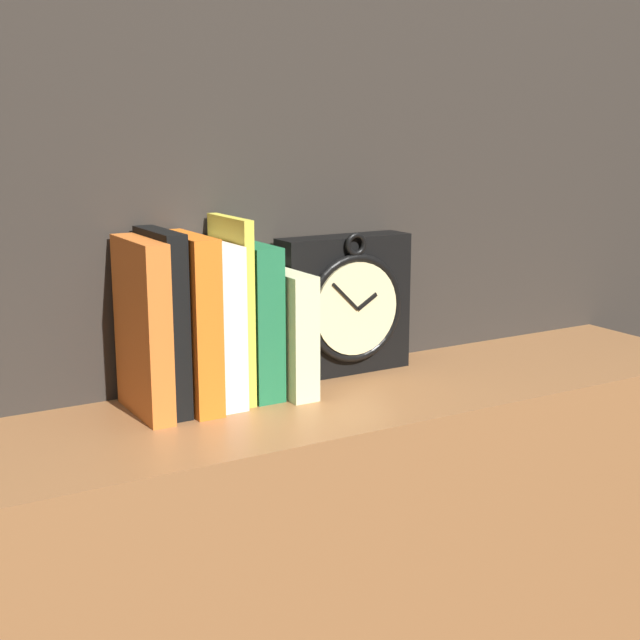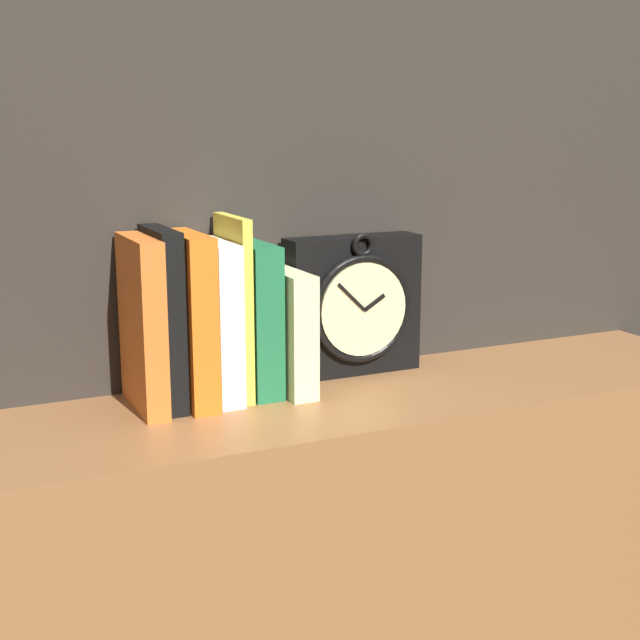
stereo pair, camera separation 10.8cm
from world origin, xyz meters
name	(u,v)px [view 1 (the left image)]	position (x,y,z in m)	size (l,w,h in m)	color
wall_back	(261,119)	(0.00, 0.17, 1.30)	(6.00, 0.05, 2.60)	#2D2823
clock	(345,305)	(0.11, 0.10, 1.02)	(0.21, 0.07, 0.22)	black
book_slot0_orange	(143,328)	(-0.23, 0.07, 1.03)	(0.03, 0.14, 0.23)	orange
book_slot1_black	(163,321)	(-0.20, 0.07, 1.04)	(0.03, 0.13, 0.24)	black
book_slot2_orange	(190,322)	(-0.16, 0.07, 1.03)	(0.04, 0.14, 0.24)	orange
book_slot3_white	(216,323)	(-0.12, 0.07, 1.03)	(0.03, 0.13, 0.22)	white
book_slot4_yellow	(232,308)	(-0.10, 0.08, 1.04)	(0.01, 0.12, 0.25)	yellow
book_slot5_green	(252,320)	(-0.07, 0.08, 1.02)	(0.04, 0.12, 0.22)	#1F6B40
book_slot6_cream	(283,331)	(-0.02, 0.07, 1.00)	(0.04, 0.14, 0.18)	beige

